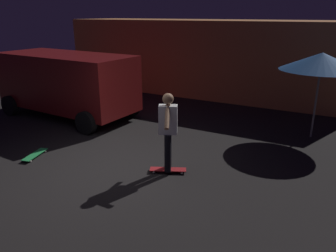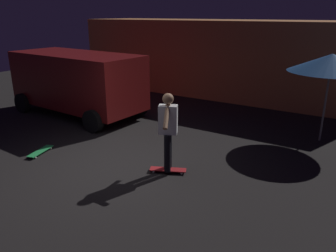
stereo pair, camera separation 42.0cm
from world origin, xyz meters
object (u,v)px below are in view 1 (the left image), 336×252
object	(u,v)px
skateboard_ridden	(168,170)
skater	(168,127)
patio_umbrella	(322,61)
skateboard_spare	(35,155)
parked_van	(67,81)

from	to	relation	value
skateboard_ridden	skater	bearing A→B (deg)	180.00
patio_umbrella	skater	distance (m)	4.63
skateboard_ridden	patio_umbrella	bearing A→B (deg)	57.30
patio_umbrella	skateboard_spare	xyz separation A→B (m)	(-5.61, -4.61, -2.02)
skateboard_spare	patio_umbrella	bearing A→B (deg)	39.43
patio_umbrella	skater	xyz separation A→B (m)	(-2.44, -3.80, -1.04)
skateboard_spare	skater	world-z (taller)	skater
patio_umbrella	skateboard_spare	size ratio (longest dim) A/B	2.86
skateboard_ridden	parked_van	bearing A→B (deg)	156.75
skateboard_ridden	skater	distance (m)	0.98
skater	skateboard_ridden	bearing A→B (deg)	0.00
skateboard_spare	skater	xyz separation A→B (m)	(3.17, 0.82, 0.98)
skateboard_spare	skater	size ratio (longest dim) A/B	0.48
parked_van	skateboard_ridden	xyz separation A→B (m)	(4.88, -2.10, -1.11)
parked_van	skateboard_spare	size ratio (longest dim) A/B	5.85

